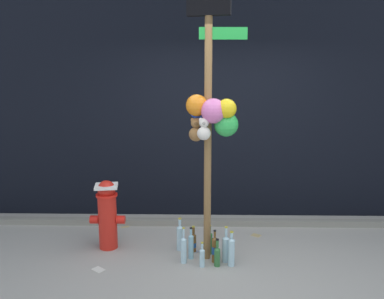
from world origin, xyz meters
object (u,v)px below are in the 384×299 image
Objects in this scene: memorial_post at (211,103)px; bottle_3 at (210,242)px; fire_hydrant at (107,213)px; bottle_8 at (226,248)px; bottle_6 at (217,255)px; bottle_2 at (184,249)px; bottle_9 at (231,251)px; bottle_5 at (180,237)px; bottle_0 at (193,242)px; bottle_1 at (191,245)px; bottle_7 at (202,257)px; bottle_4 at (215,249)px.

memorial_post reaches higher than bottle_3.
fire_hydrant reaches higher than bottle_3.
fire_hydrant is 1.23m from bottle_3.
bottle_6 is at bearing -134.20° from bottle_8.
bottle_9 is at bearing -6.20° from bottle_2.
memorial_post is at bearing -33.67° from bottle_5.
bottle_0 is 0.80× the size of bottle_5.
bottle_1 is at bearing 148.37° from bottle_6.
bottle_2 is 1.32× the size of bottle_6.
fire_hydrant is 1.05m from bottle_1.
bottle_2 is 1.17× the size of bottle_3.
bottle_7 is at bearing -22.20° from fire_hydrant.
bottle_9 is at bearing -33.40° from bottle_5.
bottle_9 is (0.05, -0.09, 0.01)m from bottle_8.
bottle_5 is at bearing 146.60° from bottle_9.
bottle_2 reaches higher than bottle_5.
bottle_2 is 1.10× the size of bottle_4.
bottle_1 is 0.46m from bottle_9.
bottle_9 is at bearing -20.44° from bottle_1.
memorial_post reaches higher than fire_hydrant.
bottle_2 is at bearing -126.10° from bottle_1.
bottle_6 is at bearing 5.58° from bottle_7.
bottle_1 is 0.25m from bottle_5.
bottle_4 is (0.34, 0.02, -0.01)m from bottle_2.
bottle_0 is 0.91× the size of bottle_3.
bottle_5 is at bearing 122.22° from bottle_1.
fire_hydrant is (-1.19, 0.27, -1.29)m from memorial_post.
bottle_0 is 0.29m from bottle_2.
bottle_4 is 0.94× the size of bottle_9.
memorial_post is 1.57m from bottle_8.
bottle_6 is 0.79× the size of bottle_9.
memorial_post is 8.08× the size of bottle_4.
memorial_post is 7.63× the size of bottle_9.
bottle_9 is (1.41, -0.42, -0.26)m from fire_hydrant.
bottle_6 is 1.11× the size of bottle_7.
bottle_0 is 0.86× the size of bottle_1.
bottle_9 is (0.23, -0.15, -1.55)m from memorial_post.
bottle_7 is (1.10, -0.45, -0.32)m from fire_hydrant.
bottle_4 is (0.05, -0.20, 0.01)m from bottle_3.
bottle_9 is at bearing -38.69° from bottle_0.
bottle_5 is at bearing 100.09° from bottle_2.
fire_hydrant is 1.37m from bottle_6.
bottle_0 is 0.43m from bottle_8.
bottle_4 is 1.33× the size of bottle_7.
bottle_6 is (0.07, -0.29, -0.02)m from bottle_3.
fire_hydrant is 2.97× the size of bottle_7.
memorial_post is at bearing -13.03° from fire_hydrant.
fire_hydrant is at bearing 161.02° from bottle_6.
bottle_3 is (1.19, -0.14, -0.29)m from fire_hydrant.
bottle_0 is 0.52m from bottle_9.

